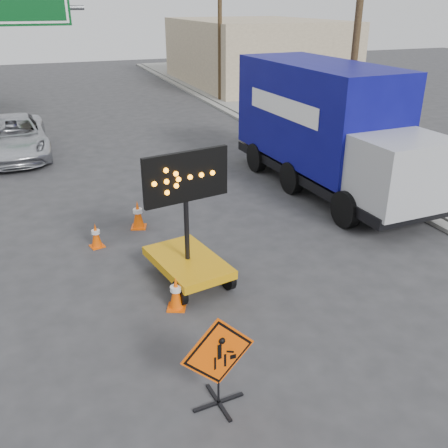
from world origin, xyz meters
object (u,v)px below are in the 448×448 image
construction_sign (218,360)px  arrow_board (188,254)px  pickup_truck (13,137)px  box_truck (326,135)px

construction_sign → arrow_board: (0.68, 3.84, -0.18)m
arrow_board → pickup_truck: size_ratio=0.54×
box_truck → construction_sign: bearing=-132.7°
construction_sign → pickup_truck: bearing=95.6°
construction_sign → pickup_truck: 16.29m
construction_sign → pickup_truck: (-3.02, 16.01, -0.07)m
arrow_board → pickup_truck: arrow_board is taller
arrow_board → box_truck: size_ratio=0.35×
arrow_board → pickup_truck: 12.72m
pickup_truck → box_truck: box_truck is taller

